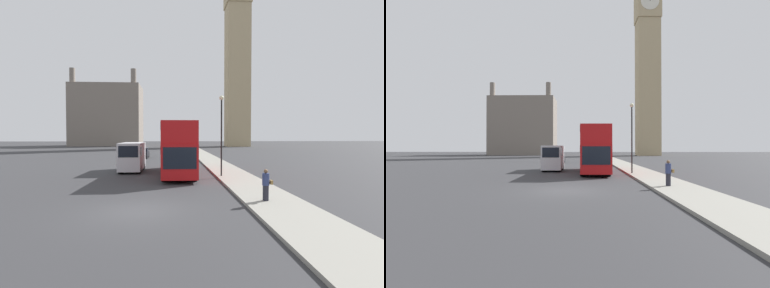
{
  "view_description": "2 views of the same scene",
  "coord_description": "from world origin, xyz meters",
  "views": [
    {
      "loc": [
        1.6,
        -13.24,
        3.35
      ],
      "look_at": [
        3.31,
        13.84,
        2.54
      ],
      "focal_mm": 28.0,
      "sensor_mm": 36.0,
      "label": 1
    },
    {
      "loc": [
        1.06,
        -16.95,
        2.44
      ],
      "look_at": [
        0.34,
        19.97,
        2.88
      ],
      "focal_mm": 28.0,
      "sensor_mm": 36.0,
      "label": 2
    }
  ],
  "objects": [
    {
      "name": "ground_plane",
      "position": [
        0.0,
        0.0,
        0.0
      ],
      "size": [
        300.0,
        300.0,
        0.0
      ],
      "primitive_type": "plane",
      "color": "#333335"
    },
    {
      "name": "sidewalk_strip",
      "position": [
        6.51,
        0.0,
        0.07
      ],
      "size": [
        3.02,
        120.0,
        0.15
      ],
      "color": "gray",
      "rests_on": "ground_plane"
    },
    {
      "name": "clock_tower",
      "position": [
        20.63,
        74.8,
        30.17
      ],
      "size": [
        7.2,
        7.37,
        58.77
      ],
      "color": "tan",
      "rests_on": "ground_plane"
    },
    {
      "name": "building_block_distant",
      "position": [
        -19.06,
        83.14,
        9.5
      ],
      "size": [
        21.01,
        13.75,
        23.08
      ],
      "color": "slate",
      "rests_on": "ground_plane"
    },
    {
      "name": "red_double_decker_bus",
      "position": [
        2.04,
        12.18,
        2.44
      ],
      "size": [
        2.6,
        11.07,
        4.35
      ],
      "color": "#B71114",
      "rests_on": "ground_plane"
    },
    {
      "name": "white_van",
      "position": [
        -2.18,
        14.62,
        1.41
      ],
      "size": [
        1.98,
        5.14,
        2.64
      ],
      "color": "silver",
      "rests_on": "ground_plane"
    },
    {
      "name": "pedestrian",
      "position": [
        6.12,
        1.04,
        0.92
      ],
      "size": [
        0.5,
        0.34,
        1.54
      ],
      "color": "#23232D",
      "rests_on": "sidewalk_strip"
    },
    {
      "name": "street_lamp",
      "position": [
        5.39,
        10.03,
        4.23
      ],
      "size": [
        0.36,
        0.36,
        6.29
      ],
      "color": "black",
      "rests_on": "sidewalk_strip"
    },
    {
      "name": "parked_sedan",
      "position": [
        -2.9,
        30.95,
        0.69
      ],
      "size": [
        1.73,
        4.46,
        1.5
      ],
      "color": "black",
      "rests_on": "ground_plane"
    }
  ]
}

